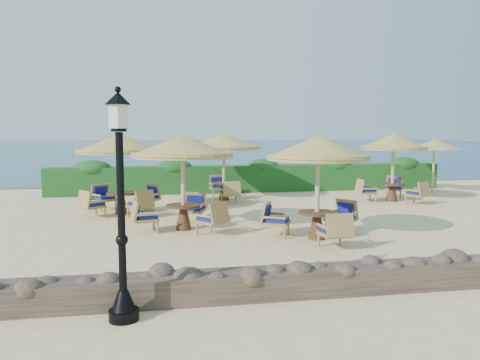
% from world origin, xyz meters
% --- Properties ---
extents(ground, '(120.00, 120.00, 0.00)m').
position_xyz_m(ground, '(0.00, 0.00, 0.00)').
color(ground, beige).
rests_on(ground, ground).
extents(sea, '(160.00, 160.00, 0.00)m').
position_xyz_m(sea, '(0.00, 70.00, 0.00)').
color(sea, navy).
rests_on(sea, ground).
extents(hedge, '(18.00, 0.90, 1.20)m').
position_xyz_m(hedge, '(0.00, 7.20, 0.60)').
color(hedge, '#144119').
rests_on(hedge, ground).
extents(stone_wall, '(15.00, 0.65, 0.44)m').
position_xyz_m(stone_wall, '(0.00, -6.20, 0.22)').
color(stone_wall, brown).
rests_on(stone_wall, ground).
extents(lamp_post, '(0.44, 0.44, 3.31)m').
position_xyz_m(lamp_post, '(-4.80, -6.80, 1.55)').
color(lamp_post, black).
rests_on(lamp_post, ground).
extents(extra_parasol, '(2.30, 2.30, 2.41)m').
position_xyz_m(extra_parasol, '(7.80, 5.20, 2.17)').
color(extra_parasol, '#C4AE8A').
rests_on(extra_parasol, ground).
extents(cafe_set_0, '(2.87, 2.86, 2.65)m').
position_xyz_m(cafe_set_0, '(-3.57, -0.59, 1.92)').
color(cafe_set_0, '#C4AE8A').
rests_on(cafe_set_0, ground).
extents(cafe_set_1, '(2.77, 2.72, 2.65)m').
position_xyz_m(cafe_set_1, '(-0.27, -2.35, 1.86)').
color(cafe_set_1, '#C4AE8A').
rests_on(cafe_set_1, ground).
extents(cafe_set_2, '(2.88, 2.88, 2.65)m').
position_xyz_m(cafe_set_2, '(-5.48, 2.40, 1.84)').
color(cafe_set_2, '#C4AE8A').
rests_on(cafe_set_2, ground).
extents(cafe_set_3, '(2.90, 2.90, 2.65)m').
position_xyz_m(cafe_set_3, '(-1.64, 4.83, 2.03)').
color(cafe_set_3, '#C4AE8A').
rests_on(cafe_set_3, ground).
extents(cafe_set_4, '(2.69, 2.77, 2.65)m').
position_xyz_m(cafe_set_4, '(4.85, 3.33, 1.85)').
color(cafe_set_4, '#C4AE8A').
rests_on(cafe_set_4, ground).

